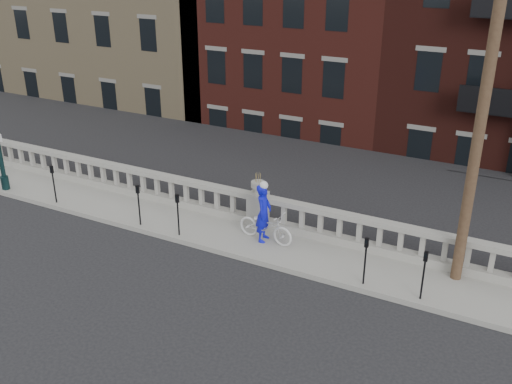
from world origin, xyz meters
TOP-DOWN VIEW (x-y plane):
  - ground at (0.00, 0.00)m, footprint 120.00×120.00m
  - sidewalk at (0.00, 3.00)m, footprint 32.00×2.20m
  - balustrade at (0.00, 3.95)m, footprint 28.00×0.34m
  - planter_pedestal at (0.00, 3.95)m, footprint 0.55×0.55m
  - lower_level at (0.56, 23.04)m, footprint 80.00×44.00m
  - utility_pole at (6.20, 3.60)m, footprint 1.60×0.28m
  - parking_meter_a at (-6.98, 2.15)m, footprint 0.10×0.09m
  - parking_meter_b at (-3.30, 2.15)m, footprint 0.10×0.09m
  - parking_meter_c at (-1.80, 2.15)m, footprint 0.10×0.09m
  - parking_meter_d at (4.09, 2.15)m, footprint 0.10×0.09m
  - parking_meter_e at (5.59, 2.15)m, footprint 0.10×0.09m
  - bicycle at (0.72, 3.09)m, footprint 1.90×0.83m
  - cyclist at (0.65, 3.09)m, footprint 0.52×0.72m

SIDE VIEW (x-z plane):
  - ground at x=0.00m, z-range 0.00..0.00m
  - sidewalk at x=0.00m, z-range 0.00..0.15m
  - bicycle at x=0.72m, z-range 0.15..1.12m
  - balustrade at x=0.00m, z-range 0.13..1.16m
  - planter_pedestal at x=0.00m, z-range -0.05..1.71m
  - parking_meter_a at x=-6.98m, z-range 0.32..1.68m
  - parking_meter_b at x=-3.30m, z-range 0.32..1.68m
  - parking_meter_c at x=-1.80m, z-range 0.32..1.68m
  - parking_meter_d at x=4.09m, z-range 0.32..1.68m
  - parking_meter_e at x=5.59m, z-range 0.32..1.68m
  - cyclist at x=0.65m, z-range 0.15..1.96m
  - lower_level at x=0.56m, z-range -7.77..13.03m
  - utility_pole at x=6.20m, z-range 0.24..10.24m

